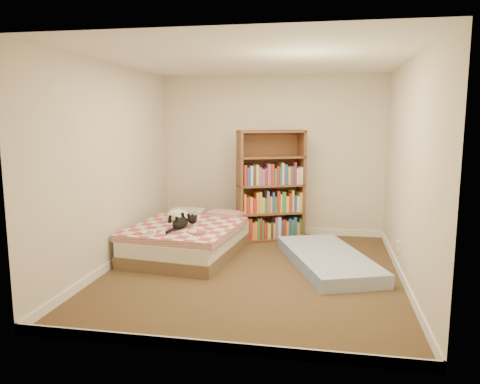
% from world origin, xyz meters
% --- Properties ---
extents(room, '(3.51, 4.01, 2.51)m').
position_xyz_m(room, '(0.00, 0.00, 1.20)').
color(room, '#432F1D').
rests_on(room, ground).
extents(bed, '(1.48, 1.93, 0.48)m').
position_xyz_m(bed, '(-0.96, 0.61, 0.22)').
color(bed, brown).
rests_on(bed, room).
extents(bookshelf, '(1.12, 0.70, 1.66)m').
position_xyz_m(bookshelf, '(0.04, 1.60, 0.60)').
color(bookshelf, brown).
rests_on(bookshelf, room).
extents(floor_mattress, '(1.42, 2.01, 0.17)m').
position_xyz_m(floor_mattress, '(0.91, 0.40, 0.08)').
color(floor_mattress, '#7690C5').
rests_on(floor_mattress, room).
extents(black_cat, '(0.35, 0.68, 0.15)m').
position_xyz_m(black_cat, '(-0.99, 0.34, 0.50)').
color(black_cat, black).
rests_on(black_cat, bed).
extents(white_dog, '(0.41, 0.43, 0.16)m').
position_xyz_m(white_dog, '(-1.15, 0.71, 0.51)').
color(white_dog, silver).
rests_on(white_dog, bed).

